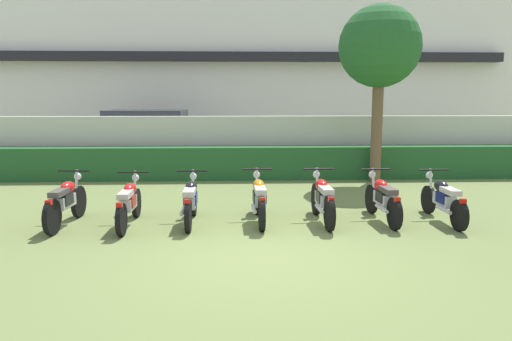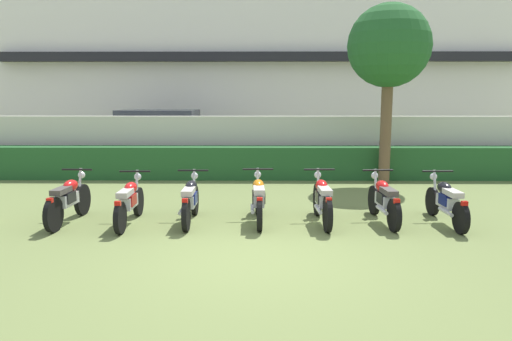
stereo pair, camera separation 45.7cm
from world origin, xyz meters
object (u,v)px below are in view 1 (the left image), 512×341
Objects in this scene: motorcycle_in_row_0 at (66,201)px; motorcycle_in_row_5 at (383,198)px; motorcycle_in_row_1 at (129,203)px; motorcycle_in_row_2 at (191,200)px; tree_near_inspector at (380,48)px; motorcycle_in_row_6 at (443,199)px; motorcycle_in_row_3 at (259,199)px; parked_car at (151,137)px; motorcycle_in_row_4 at (323,199)px.

motorcycle_in_row_5 is at bearing -86.58° from motorcycle_in_row_0.
motorcycle_in_row_5 is at bearing -88.62° from motorcycle_in_row_1.
motorcycle_in_row_2 reaches higher than motorcycle_in_row_1.
motorcycle_in_row_2 is at bearing 87.61° from motorcycle_in_row_5.
motorcycle_in_row_6 is at bearing -89.28° from tree_near_inspector.
motorcycle_in_row_0 is 3.58m from motorcycle_in_row_3.
parked_car is 10.11m from motorcycle_in_row_5.
tree_near_inspector is at bearing -48.23° from motorcycle_in_row_2.
motorcycle_in_row_1 is 4.77m from motorcycle_in_row_5.
motorcycle_in_row_2 is at bearing 87.74° from motorcycle_in_row_4.
motorcycle_in_row_5 reaches higher than motorcycle_in_row_1.
motorcycle_in_row_4 reaches higher than motorcycle_in_row_3.
tree_near_inspector is 2.56× the size of motorcycle_in_row_3.
parked_car reaches higher than motorcycle_in_row_6.
motorcycle_in_row_2 is at bearing 90.50° from motorcycle_in_row_3.
motorcycle_in_row_6 is (4.79, -0.06, -0.00)m from motorcycle_in_row_2.
motorcycle_in_row_4 is 2.31m from motorcycle_in_row_6.
motorcycle_in_row_4 is 1.00× the size of motorcycle_in_row_5.
parked_car is 8.37m from motorcycle_in_row_0.
motorcycle_in_row_2 is 1.28m from motorcycle_in_row_3.
motorcycle_in_row_3 is at bearing -88.20° from motorcycle_in_row_2.
parked_car is 9.53m from motorcycle_in_row_4.
motorcycle_in_row_1 is (-5.86, -4.43, -3.21)m from tree_near_inspector.
motorcycle_in_row_0 is 1.17m from motorcycle_in_row_1.
motorcycle_in_row_3 is (-3.45, -4.25, -3.20)m from tree_near_inspector.
tree_near_inspector is 5.44m from motorcycle_in_row_5.
motorcycle_in_row_3 is 2.37m from motorcycle_in_row_5.
motorcycle_in_row_3 is (3.44, -8.24, -0.48)m from parked_car.
motorcycle_in_row_2 is at bearing -86.00° from motorcycle_in_row_0.
motorcycle_in_row_3 is at bearing -64.73° from parked_car.
motorcycle_in_row_4 is 1.17m from motorcycle_in_row_5.
motorcycle_in_row_6 is (7.08, -0.00, -0.02)m from motorcycle_in_row_0.
motorcycle_in_row_0 is at bearing 89.97° from motorcycle_in_row_3.
motorcycle_in_row_0 is at bearing 87.98° from motorcycle_in_row_5.
motorcycle_in_row_5 is at bearing -104.28° from tree_near_inspector.
tree_near_inspector is (6.89, -4.00, 2.71)m from parked_car.
parked_car reaches higher than motorcycle_in_row_4.
motorcycle_in_row_0 is 2.29m from motorcycle_in_row_2.
motorcycle_in_row_1 is at bearing -142.92° from tree_near_inspector.
motorcycle_in_row_5 is at bearing -89.97° from motorcycle_in_row_2.
parked_car is 8.94m from motorcycle_in_row_3.
motorcycle_in_row_2 is 3.65m from motorcycle_in_row_5.
motorcycle_in_row_4 is at bearing -88.85° from motorcycle_in_row_1.
motorcycle_in_row_1 is at bearing -91.00° from motorcycle_in_row_0.
motorcycle_in_row_0 is at bearing -88.31° from parked_car.
motorcycle_in_row_1 is 3.61m from motorcycle_in_row_4.
motorcycle_in_row_5 is at bearing 84.53° from motorcycle_in_row_6.
motorcycle_in_row_3 is at bearing -85.70° from motorcycle_in_row_0.
tree_near_inspector is 2.52× the size of motorcycle_in_row_6.
tree_near_inspector is 2.56× the size of motorcycle_in_row_0.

